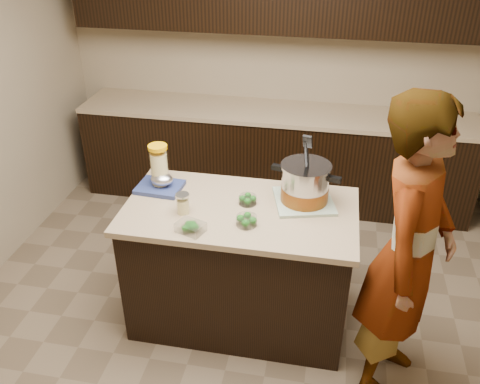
% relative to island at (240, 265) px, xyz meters
% --- Properties ---
extents(ground_plane, '(4.00, 4.00, 0.00)m').
position_rel_island_xyz_m(ground_plane, '(0.00, 0.00, -0.45)').
color(ground_plane, brown).
rests_on(ground_plane, ground).
extents(room_shell, '(4.04, 4.04, 2.72)m').
position_rel_island_xyz_m(room_shell, '(0.00, 0.00, 1.26)').
color(room_shell, tan).
rests_on(room_shell, ground).
extents(back_cabinets, '(3.60, 0.63, 2.33)m').
position_rel_island_xyz_m(back_cabinets, '(0.00, 1.74, 0.49)').
color(back_cabinets, black).
rests_on(back_cabinets, ground).
extents(island, '(1.46, 0.81, 0.90)m').
position_rel_island_xyz_m(island, '(0.00, 0.00, 0.00)').
color(island, black).
rests_on(island, ground).
extents(dish_towel, '(0.44, 0.44, 0.02)m').
position_rel_island_xyz_m(dish_towel, '(0.39, 0.15, 0.46)').
color(dish_towel, '#56805C').
rests_on(dish_towel, island).
extents(stock_pot, '(0.44, 0.38, 0.45)m').
position_rel_island_xyz_m(stock_pot, '(0.39, 0.15, 0.57)').
color(stock_pot, '#B7B7BC').
rests_on(stock_pot, dish_towel).
extents(lemonade_pitcher, '(0.14, 0.14, 0.30)m').
position_rel_island_xyz_m(lemonade_pitcher, '(-0.57, 0.16, 0.59)').
color(lemonade_pitcher, '#E0D089').
rests_on(lemonade_pitcher, island).
extents(mason_jar, '(0.11, 0.11, 0.14)m').
position_rel_island_xyz_m(mason_jar, '(-0.33, -0.11, 0.51)').
color(mason_jar, '#E0D089').
rests_on(mason_jar, island).
extents(broccoli_tub_left, '(0.13, 0.13, 0.05)m').
position_rel_island_xyz_m(broccoli_tub_left, '(0.04, 0.07, 0.47)').
color(broccoli_tub_left, silver).
rests_on(broccoli_tub_left, island).
extents(broccoli_tub_right, '(0.15, 0.15, 0.06)m').
position_rel_island_xyz_m(broccoli_tub_right, '(0.07, -0.17, 0.47)').
color(broccoli_tub_right, silver).
rests_on(broccoli_tub_right, island).
extents(broccoli_tub_rect, '(0.19, 0.16, 0.06)m').
position_rel_island_xyz_m(broccoli_tub_rect, '(-0.24, -0.30, 0.47)').
color(broccoli_tub_rect, silver).
rests_on(broccoli_tub_rect, island).
extents(blue_tray, '(0.30, 0.25, 0.11)m').
position_rel_island_xyz_m(blue_tray, '(-0.56, 0.14, 0.49)').
color(blue_tray, navy).
rests_on(blue_tray, island).
extents(person, '(0.64, 0.78, 1.85)m').
position_rel_island_xyz_m(person, '(0.98, -0.33, 0.47)').
color(person, gray).
rests_on(person, ground).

